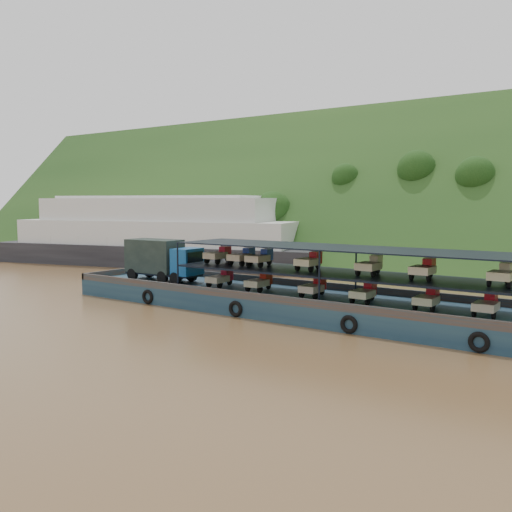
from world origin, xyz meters
The scene contains 4 objects.
ground centered at (0.00, 0.00, 0.00)m, with size 160.00×160.00×0.00m, color brown.
hillside centered at (0.00, 36.00, 0.00)m, with size 140.00×28.00×28.00m, color #163513.
cargo_barge centered at (2.71, -0.67, 1.11)m, with size 35.00×7.18×4.54m.
passenger_ferry centered at (-25.19, 15.44, 3.50)m, with size 41.12×19.55×8.08m.
Camera 1 is at (23.46, -32.78, 7.41)m, focal length 40.00 mm.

